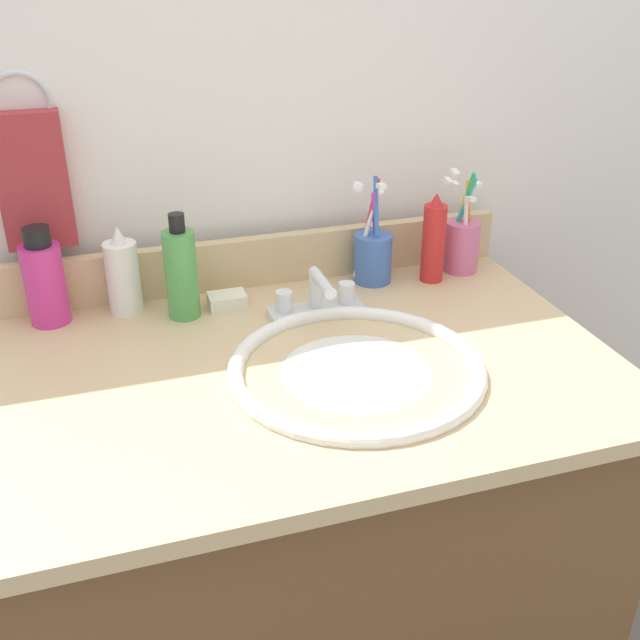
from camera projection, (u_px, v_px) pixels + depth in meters
vanity_cabinet at (310, 560)px, 1.33m from camera, size 0.89×0.58×0.74m
countertop at (309, 370)px, 1.15m from camera, size 0.92×0.63×0.03m
backsplash at (260, 261)px, 1.38m from camera, size 0.92×0.02×0.09m
back_wall at (255, 326)px, 1.51m from camera, size 2.02×0.04×1.30m
towel_ring at (20, 103)px, 1.18m from camera, size 0.10×0.01×0.10m
hand_towel at (33, 181)px, 1.22m from camera, size 0.11×0.04×0.22m
sink_basin at (356, 388)px, 1.14m from camera, size 0.38×0.38×0.11m
faucet at (317, 300)px, 1.28m from camera, size 0.16×0.10×0.08m
bottle_soap_pink at (45, 280)px, 1.23m from camera, size 0.07×0.07×0.16m
bottle_toner_green at (181, 272)px, 1.25m from camera, size 0.05×0.05×0.18m
bottle_lotion_white at (123, 276)px, 1.27m from camera, size 0.06×0.06×0.15m
bottle_spray_red at (434, 241)px, 1.38m from camera, size 0.04×0.04×0.17m
cup_blue_plastic at (373, 254)px, 1.39m from camera, size 0.07×0.08×0.20m
cup_pink at (462, 242)px, 1.43m from camera, size 0.06×0.08×0.20m
soap_bar at (227, 300)px, 1.31m from camera, size 0.06×0.04×0.02m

